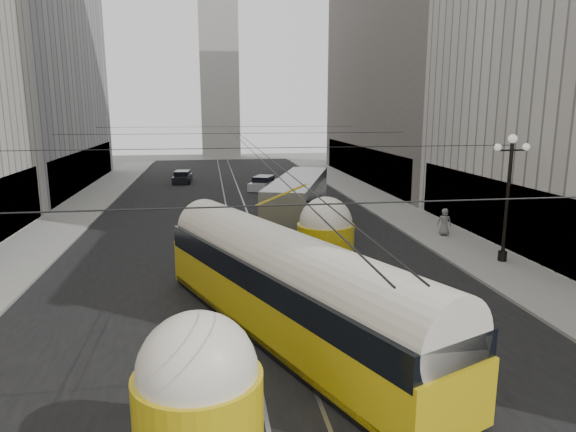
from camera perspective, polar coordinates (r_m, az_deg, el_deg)
name	(u,v)px	position (r m, az deg, el deg)	size (l,w,h in m)	color
road	(238,214)	(38.46, -5.60, 0.19)	(20.00, 85.00, 0.02)	black
sidewalk_left	(81,209)	(43.02, -22.04, 0.71)	(4.00, 72.00, 0.15)	gray
sidewalk_right	(377,201)	(44.11, 9.90, 1.67)	(4.00, 72.00, 0.15)	gray
rail_left	(228,215)	(38.43, -6.71, 0.15)	(0.12, 85.00, 0.04)	gray
rail_right	(248,214)	(38.51, -4.48, 0.22)	(0.12, 85.00, 0.04)	gray
building_left_far	(8,36)	(56.48, -28.64, 17.15)	(12.60, 28.60, 28.60)	#999999
building_right_far	(420,24)	(58.13, 14.48, 19.97)	(12.60, 32.60, 32.60)	#514C47
distant_tower	(219,62)	(85.46, -7.69, 16.60)	(6.00, 6.00, 31.36)	#B2AFA8
lamppost_right_mid	(508,191)	(27.63, 23.26, 2.58)	(1.86, 0.44, 6.37)	black
catenary	(239,135)	(36.73, -5.51, 8.90)	(25.00, 72.00, 0.23)	black
streetcar	(287,285)	(17.61, -0.13, -7.73)	(8.43, 15.93, 3.75)	gold
city_bus	(298,199)	(34.55, 1.15, 1.89)	(6.47, 13.13, 3.22)	gray
sedan_white_far	(264,184)	(49.87, -2.73, 3.62)	(3.39, 4.63, 1.35)	silver
sedan_dark_far	(182,177)	(55.80, -11.65, 4.23)	(2.01, 4.17, 1.28)	black
pedestrian_sidewalk_right	(444,222)	(32.63, 17.00, -0.63)	(0.81, 0.50, 1.66)	slate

